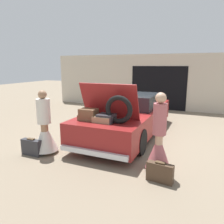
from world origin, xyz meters
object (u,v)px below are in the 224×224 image
object	(u,v)px
person_right	(159,144)
suitcase_beside_right_person	(160,172)
person_left	(45,131)
suitcase_beside_left_person	(31,147)
car	(128,116)

from	to	relation	value
person_right	suitcase_beside_right_person	size ratio (longest dim) A/B	3.19
person_right	suitcase_beside_right_person	bearing A→B (deg)	-163.00
person_left	suitcase_beside_left_person	size ratio (longest dim) A/B	2.97
person_left	suitcase_beside_left_person	world-z (taller)	person_left
car	suitcase_beside_right_person	bearing A→B (deg)	-58.57
suitcase_beside_left_person	person_left	bearing A→B (deg)	48.81
car	person_right	distance (m)	2.60
person_left	suitcase_beside_right_person	distance (m)	3.07
car	person_right	xyz separation A→B (m)	(1.45, -2.16, 0.01)
car	suitcase_beside_left_person	world-z (taller)	car
car	person_right	world-z (taller)	car
person_left	suitcase_beside_right_person	bearing A→B (deg)	97.31
suitcase_beside_left_person	car	bearing A→B (deg)	56.82
person_right	person_left	bearing A→B (deg)	92.96
car	suitcase_beside_left_person	distance (m)	3.10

